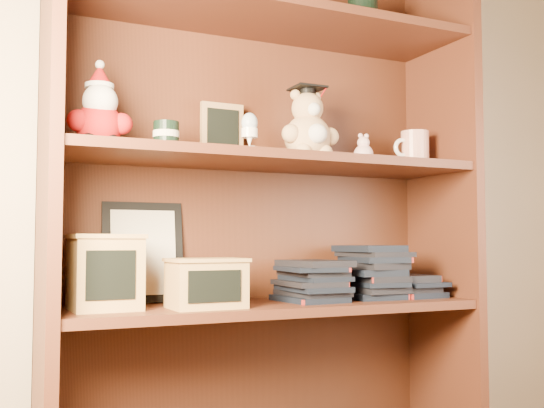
{
  "coord_description": "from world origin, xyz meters",
  "views": [
    {
      "loc": [
        -0.9,
        -0.28,
        0.71
      ],
      "look_at": [
        -0.17,
        1.3,
        0.82
      ],
      "focal_mm": 42.0,
      "sensor_mm": 36.0,
      "label": 1
    }
  ],
  "objects": [
    {
      "name": "teacher_mug",
      "position": [
        0.31,
        1.3,
        1.0
      ],
      "size": [
        0.12,
        0.09,
        0.11
      ],
      "color": "silver",
      "rests_on": "shelf_upper"
    },
    {
      "name": "shelf_upper",
      "position": [
        -0.17,
        1.3,
        0.94
      ],
      "size": [
        1.14,
        0.33,
        0.02
      ],
      "color": "#4F2616",
      "rests_on": "ground"
    },
    {
      "name": "shelf_lower",
      "position": [
        -0.17,
        1.3,
        0.54
      ],
      "size": [
        1.14,
        0.33,
        0.02
      ],
      "color": "#4F2616",
      "rests_on": "ground"
    },
    {
      "name": "treats_box",
      "position": [
        -0.62,
        1.3,
        0.64
      ],
      "size": [
        0.17,
        0.17,
        0.18
      ],
      "color": "tan",
      "rests_on": "shelf_lower"
    },
    {
      "name": "egg_cup",
      "position": [
        -0.27,
        1.23,
        1.0
      ],
      "size": [
        0.05,
        0.05,
        0.1
      ],
      "color": "white",
      "rests_on": "shelf_upper"
    },
    {
      "name": "chalkboard_plaque",
      "position": [
        -0.28,
        1.42,
        1.03
      ],
      "size": [
        0.13,
        0.07,
        0.16
      ],
      "color": "#9E7547",
      "rests_on": "shelf_upper"
    },
    {
      "name": "pencils_box",
      "position": [
        -0.38,
        1.24,
        0.61
      ],
      "size": [
        0.19,
        0.14,
        0.12
      ],
      "color": "tan",
      "rests_on": "shelf_lower"
    },
    {
      "name": "certificate_frame",
      "position": [
        -0.49,
        1.44,
        0.69
      ],
      "size": [
        0.22,
        0.06,
        0.27
      ],
      "color": "black",
      "rests_on": "shelf_lower"
    },
    {
      "name": "book_stack_left",
      "position": [
        -0.05,
        1.3,
        0.61
      ],
      "size": [
        0.14,
        0.2,
        0.13
      ],
      "color": "black",
      "rests_on": "shelf_lower"
    },
    {
      "name": "book_stack_mid",
      "position": [
        0.15,
        1.3,
        0.62
      ],
      "size": [
        0.14,
        0.2,
        0.14
      ],
      "color": "black",
      "rests_on": "shelf_lower"
    },
    {
      "name": "pink_figurine",
      "position": [
        0.13,
        1.31,
        0.98
      ],
      "size": [
        0.06,
        0.06,
        0.09
      ],
      "color": "beige",
      "rests_on": "shelf_upper"
    },
    {
      "name": "grad_teddy_bear",
      "position": [
        -0.06,
        1.3,
        1.03
      ],
      "size": [
        0.18,
        0.15,
        0.21
      ],
      "color": "tan",
      "rests_on": "shelf_upper"
    },
    {
      "name": "teachers_tin",
      "position": [
        -0.47,
        1.3,
        0.99
      ],
      "size": [
        0.07,
        0.07,
        0.07
      ],
      "color": "black",
      "rests_on": "shelf_upper"
    },
    {
      "name": "santa_plush",
      "position": [
        -0.64,
        1.3,
        1.03
      ],
      "size": [
        0.16,
        0.11,
        0.22
      ],
      "color": "#A50F0F",
      "rests_on": "shelf_upper"
    },
    {
      "name": "bookcase",
      "position": [
        -0.17,
        1.36,
        0.78
      ],
      "size": [
        1.2,
        0.35,
        1.6
      ],
      "color": "#4F2616",
      "rests_on": "ground"
    },
    {
      "name": "book_stack_right",
      "position": [
        0.28,
        1.3,
        0.58
      ],
      "size": [
        0.14,
        0.2,
        0.06
      ],
      "color": "black",
      "rests_on": "shelf_lower"
    }
  ]
}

